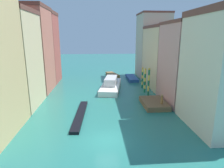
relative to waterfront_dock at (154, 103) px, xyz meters
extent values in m
plane|color=#28756B|center=(-7.93, 14.60, -0.38)|extent=(154.00, 154.00, 0.00)
cube|color=beige|center=(-21.61, 1.57, 6.55)|extent=(7.30, 8.20, 13.86)
cube|color=brown|center=(-21.61, 1.57, 13.80)|extent=(7.45, 8.36, 0.64)
cube|color=#C6705B|center=(-21.61, 10.41, 7.37)|extent=(7.30, 8.33, 15.50)
cube|color=brown|center=(-21.61, 10.41, 15.45)|extent=(7.45, 8.50, 0.66)
cube|color=#B25147|center=(-21.61, 18.29, 7.24)|extent=(7.30, 7.07, 15.24)
cube|color=brown|center=(-21.61, 18.29, 15.22)|extent=(7.45, 7.22, 0.71)
cube|color=tan|center=(5.74, 1.54, 5.84)|extent=(7.30, 8.72, 12.43)
cube|color=brown|center=(5.74, 1.54, 12.30)|extent=(7.45, 8.90, 0.49)
cube|color=beige|center=(5.74, 12.00, 5.72)|extent=(7.30, 11.84, 12.21)
cube|color=brown|center=(5.74, 12.00, 12.12)|extent=(7.45, 12.07, 0.58)
cube|color=#BCB299|center=(5.74, 22.23, 7.57)|extent=(7.30, 8.10, 15.91)
cube|color=brown|center=(5.74, 22.23, 15.74)|extent=(7.45, 8.26, 0.43)
cube|color=brown|center=(0.00, 0.00, 0.00)|extent=(3.57, 5.71, 0.76)
cylinder|color=olive|center=(0.74, -1.40, 1.02)|extent=(0.36, 0.36, 1.27)
sphere|color=tan|center=(0.74, -1.40, 1.78)|extent=(0.26, 0.26, 0.26)
cylinder|color=#197247|center=(0.34, 4.86, 0.11)|extent=(0.34, 0.34, 0.98)
cylinder|color=#E5D14C|center=(0.34, 4.86, 1.09)|extent=(0.34, 0.34, 0.98)
cylinder|color=#197247|center=(0.34, 4.86, 2.07)|extent=(0.34, 0.34, 0.98)
cylinder|color=#E5D14C|center=(0.34, 4.86, 3.04)|extent=(0.34, 0.34, 0.98)
cylinder|color=#197247|center=(0.34, 4.86, 4.02)|extent=(0.34, 0.34, 0.98)
sphere|color=gold|center=(0.34, 4.86, 4.64)|extent=(0.37, 0.37, 0.37)
cylinder|color=#197247|center=(0.27, 7.28, -0.01)|extent=(0.34, 0.34, 0.74)
cylinder|color=#E5D14C|center=(0.27, 7.28, 0.73)|extent=(0.34, 0.34, 0.74)
cylinder|color=#197247|center=(0.27, 7.28, 1.46)|extent=(0.34, 0.34, 0.74)
cylinder|color=#E5D14C|center=(0.27, 7.28, 2.20)|extent=(0.34, 0.34, 0.74)
cylinder|color=#197247|center=(0.27, 7.28, 2.93)|extent=(0.34, 0.34, 0.74)
cylinder|color=#E5D14C|center=(0.27, 7.28, 3.67)|extent=(0.34, 0.34, 0.74)
sphere|color=gold|center=(0.27, 7.28, 4.17)|extent=(0.38, 0.38, 0.38)
cylinder|color=#197247|center=(0.60, 10.75, -0.04)|extent=(0.33, 0.33, 0.68)
cylinder|color=#E5D14C|center=(0.60, 10.75, 0.64)|extent=(0.33, 0.33, 0.68)
cylinder|color=#197247|center=(0.60, 10.75, 1.32)|extent=(0.33, 0.33, 0.68)
cylinder|color=#E5D14C|center=(0.60, 10.75, 2.00)|extent=(0.33, 0.33, 0.68)
cylinder|color=#197247|center=(0.60, 10.75, 2.68)|extent=(0.33, 0.33, 0.68)
cylinder|color=#E5D14C|center=(0.60, 10.75, 3.37)|extent=(0.33, 0.33, 0.68)
sphere|color=gold|center=(0.60, 10.75, 3.84)|extent=(0.36, 0.36, 0.36)
cube|color=white|center=(-6.04, 10.44, 0.12)|extent=(5.53, 12.27, 1.00)
cube|color=silver|center=(-6.04, 10.44, 1.35)|extent=(3.10, 5.79, 1.44)
cube|color=black|center=(-11.26, -3.33, -0.20)|extent=(1.58, 10.38, 0.36)
cube|color=#234C93|center=(-0.13, 19.06, -0.03)|extent=(2.30, 7.48, 0.69)
cube|color=olive|center=(-4.66, 23.70, -0.02)|extent=(3.55, 6.10, 0.72)
camera|label=1|loc=(-8.84, -28.18, 10.27)|focal=31.04mm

